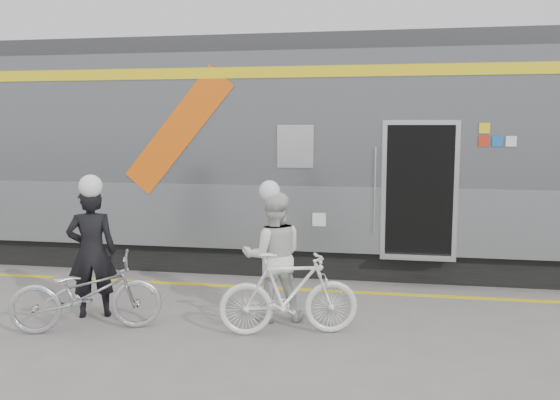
% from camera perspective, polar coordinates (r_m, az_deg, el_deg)
% --- Properties ---
extents(ground, '(90.00, 90.00, 0.00)m').
position_cam_1_polar(ground, '(7.58, -3.48, -12.82)').
color(ground, slate).
rests_on(ground, ground).
extents(train, '(24.00, 3.17, 4.10)m').
position_cam_1_polar(train, '(11.25, 1.69, 4.45)').
color(train, black).
rests_on(train, ground).
extents(safety_strip, '(24.00, 0.12, 0.01)m').
position_cam_1_polar(safety_strip, '(9.58, -0.41, -8.48)').
color(safety_strip, yellow).
rests_on(safety_strip, ground).
extents(man, '(0.76, 0.63, 1.78)m').
position_cam_1_polar(man, '(8.43, -17.66, -4.81)').
color(man, black).
rests_on(man, ground).
extents(bicycle_left, '(1.97, 1.29, 0.98)m').
position_cam_1_polar(bicycle_left, '(7.96, -18.13, -8.49)').
color(bicycle_left, '#AEB0B6').
rests_on(bicycle_left, ground).
extents(woman, '(0.98, 0.85, 1.72)m').
position_cam_1_polar(woman, '(7.91, -0.65, -5.44)').
color(woman, silver).
rests_on(woman, ground).
extents(bicycle_right, '(1.80, 0.93, 1.04)m').
position_cam_1_polar(bicycle_right, '(7.42, 0.85, -9.00)').
color(bicycle_right, white).
rests_on(bicycle_right, ground).
extents(helmet_man, '(0.31, 0.31, 0.31)m').
position_cam_1_polar(helmet_man, '(8.28, -17.94, 2.28)').
color(helmet_man, white).
rests_on(helmet_man, man).
extents(helmet_woman, '(0.28, 0.28, 0.28)m').
position_cam_1_polar(helmet_woman, '(7.76, -0.66, 1.77)').
color(helmet_woman, white).
rests_on(helmet_woman, woman).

